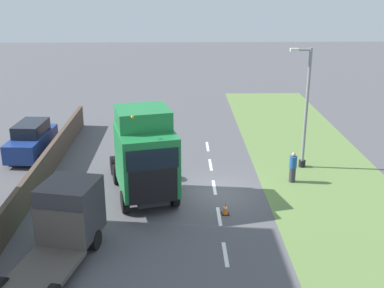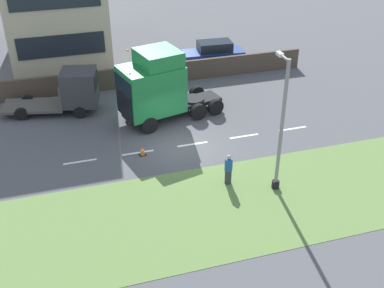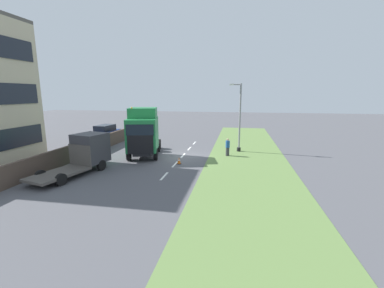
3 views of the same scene
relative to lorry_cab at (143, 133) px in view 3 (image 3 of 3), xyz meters
The scene contains 10 objects.
ground_plane 4.18m from the lorry_cab, behind, with size 120.00×120.00×0.00m, color #515156.
grass_verge 9.74m from the lorry_cab, behind, with size 7.00×44.00×0.01m.
lane_markings 4.33m from the lorry_cab, 159.38° to the right, with size 0.16×14.60×0.00m.
boundary_wall 5.79m from the lorry_cab, ahead, with size 0.25×24.00×1.49m.
lorry_cab is the anchor object (origin of this frame).
flatbed_truck 5.61m from the lorry_cab, 60.19° to the left, with size 3.34×6.42×2.81m.
parked_car 9.71m from the lorry_cab, 40.49° to the right, with size 2.15×4.76×2.10m.
lamp_post 9.57m from the lorry_cab, 154.89° to the right, with size 1.31×0.39×6.81m.
pedestrian 8.01m from the lorry_cab, 166.00° to the right, with size 0.39×0.39×1.67m.
traffic_cone_lead 4.58m from the lorry_cab, 155.73° to the left, with size 0.36×0.36×0.58m.
Camera 3 is at (-5.13, 22.68, 5.84)m, focal length 24.00 mm.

